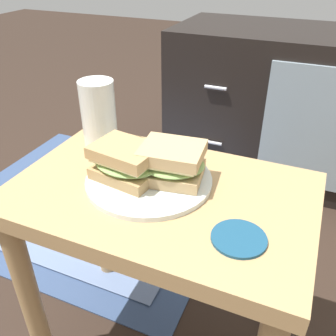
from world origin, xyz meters
The scene contains 8 objects.
side_table centered at (0.00, 0.00, 0.37)m, with size 0.56×0.36×0.46m.
tv_cabinet centered at (0.16, 0.95, 0.29)m, with size 0.96×0.46×0.58m.
area_rug centered at (-0.47, 0.42, 0.00)m, with size 0.98×0.84×0.01m.
plate centered at (-0.03, 0.01, 0.47)m, with size 0.24×0.24×0.01m, color silver.
sandwich_front centered at (-0.07, 0.00, 0.50)m, with size 0.14×0.11×0.07m.
sandwich_back centered at (0.01, 0.03, 0.50)m, with size 0.14×0.12×0.07m.
beer_glass centered at (-0.19, 0.11, 0.53)m, with size 0.08×0.08×0.15m.
coaster centered at (0.17, -0.08, 0.46)m, with size 0.09×0.09×0.01m, color navy.
Camera 1 is at (0.23, -0.50, 0.85)m, focal length 39.20 mm.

